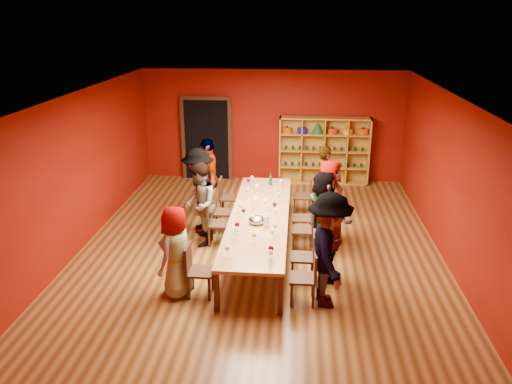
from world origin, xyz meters
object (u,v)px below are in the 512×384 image
person_left_3 (199,191)px  spittoon_bowl (257,220)px  person_right_3 (329,201)px  wine_bottle (271,180)px  person_right_1 (332,239)px  person_left_4 (209,177)px  chair_person_right_2 (307,227)px  chair_person_left_0 (195,268)px  chair_person_right_3 (306,216)px  chair_person_left_3 (220,209)px  person_right_0 (329,250)px  chair_person_right_4 (306,194)px  person_right_4 (325,181)px  person_right_2 (323,212)px  shelving_unit (324,147)px  chair_person_right_0 (308,275)px  person_left_0 (176,252)px  person_left_2 (200,204)px  tasting_table (259,217)px  chair_person_right_1 (307,254)px  chair_person_left_2 (215,221)px  chair_person_left_4 (225,195)px

person_left_3 → spittoon_bowl: bearing=32.2°
person_right_3 → wine_bottle: 1.66m
person_left_3 → person_right_1: size_ratio=1.13×
person_left_4 → chair_person_right_2: size_ratio=2.03×
chair_person_left_0 → person_right_1: bearing=16.2°
chair_person_right_3 → person_right_3: size_ratio=0.53×
chair_person_left_3 → person_right_1: person_right_1 is taller
person_right_0 → chair_person_right_4: person_right_0 is taller
chair_person_left_0 → person_right_4: bearing=58.6°
person_left_3 → person_right_2: size_ratio=1.10×
shelving_unit → person_right_0: bearing=-91.7°
chair_person_left_3 → person_right_1: 2.95m
person_right_0 → wine_bottle: bearing=11.5°
person_left_3 → chair_person_right_0: (2.25, -2.63, -0.40)m
shelving_unit → chair_person_right_0: shelving_unit is taller
person_left_0 → person_left_2: bearing=-163.0°
tasting_table → chair_person_right_4: bearing=65.0°
person_left_4 → person_right_2: bearing=37.1°
shelving_unit → person_right_0: (-0.18, -6.10, -0.05)m
person_left_4 → person_right_0: (2.50, -3.50, 0.03)m
shelving_unit → person_left_0: size_ratio=1.56×
person_left_3 → chair_person_right_1: (2.25, -1.92, -0.40)m
person_left_0 → person_right_3: size_ratio=0.92×
chair_person_left_3 → wine_bottle: 1.42m
person_left_2 → chair_person_right_2: size_ratio=1.88×
chair_person_left_2 → person_left_4: bearing=104.1°
tasting_table → person_right_2: person_right_2 is taller
shelving_unit → person_right_4: (-0.07, -2.36, -0.17)m
chair_person_right_1 → chair_person_right_4: size_ratio=1.00×
chair_person_left_4 → chair_person_right_3: size_ratio=1.00×
spittoon_bowl → person_left_2: bearing=151.1°
shelving_unit → person_left_4: person_left_4 is taller
shelving_unit → spittoon_bowl: (-1.41, -4.74, -0.16)m
person_left_0 → chair_person_left_3: 2.60m
person_right_1 → spittoon_bowl: bearing=67.5°
person_right_4 → wine_bottle: bearing=90.0°
person_right_2 → spittoon_bowl: bearing=89.1°
person_left_4 → chair_person_right_1: (2.20, -2.79, -0.41)m
chair_person_right_0 → spittoon_bowl: 1.68m
chair_person_left_0 → chair_person_right_3: same height
chair_person_left_3 → chair_person_right_0: 3.20m
tasting_table → person_right_4: bearing=55.8°
spittoon_bowl → chair_person_left_0: bearing=-124.7°
shelving_unit → person_left_0: (-2.61, -6.03, -0.21)m
chair_person_left_3 → chair_person_left_4: (0.00, 0.87, 0.00)m
chair_person_left_3 → chair_person_left_0: bearing=-90.0°
tasting_table → person_right_2: bearing=3.9°
person_left_2 → shelving_unit: bearing=138.8°
chair_person_right_1 → chair_person_right_3: 1.72m
chair_person_left_4 → chair_person_right_1: same height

